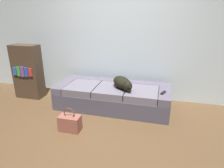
% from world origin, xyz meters
% --- Properties ---
extents(ground_plane, '(10.00, 10.00, 0.00)m').
position_xyz_m(ground_plane, '(0.00, 0.00, 0.00)').
color(ground_plane, brown).
extents(back_wall, '(6.40, 0.10, 2.80)m').
position_xyz_m(back_wall, '(0.00, 1.71, 1.40)').
color(back_wall, silver).
rests_on(back_wall, ground).
extents(couch, '(2.06, 0.85, 0.43)m').
position_xyz_m(couch, '(0.00, 1.07, 0.21)').
color(couch, '#4C4B59').
rests_on(couch, ground).
extents(dog_dark, '(0.47, 0.53, 0.20)m').
position_xyz_m(dog_dark, '(0.20, 0.99, 0.53)').
color(dog_dark, black).
rests_on(dog_dark, couch).
extents(tv_remote, '(0.10, 0.16, 0.02)m').
position_xyz_m(tv_remote, '(0.90, 0.93, 0.44)').
color(tv_remote, black).
rests_on(tv_remote, couch).
extents(handbag, '(0.32, 0.18, 0.38)m').
position_xyz_m(handbag, '(-0.42, 0.13, 0.13)').
color(handbag, '#925245').
rests_on(handbag, ground).
extents(bookshelf, '(0.56, 0.30, 1.10)m').
position_xyz_m(bookshelf, '(-1.82, 1.10, 0.55)').
color(bookshelf, '#483726').
rests_on(bookshelf, ground).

